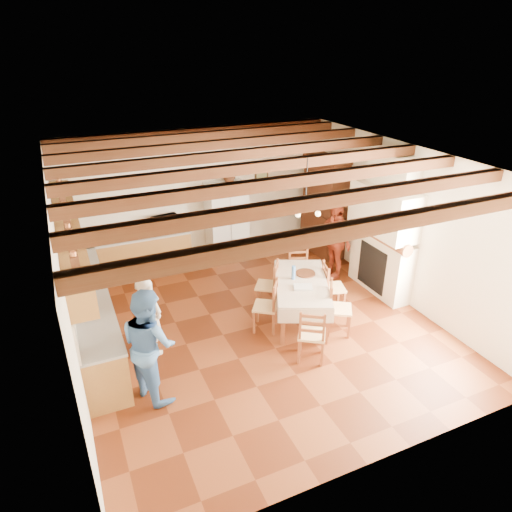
{
  "coord_description": "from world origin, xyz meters",
  "views": [
    {
      "loc": [
        -2.83,
        -6.26,
        4.68
      ],
      "look_at": [
        0.1,
        0.3,
        1.25
      ],
      "focal_mm": 32.0,
      "sensor_mm": 36.0,
      "label": 1
    }
  ],
  "objects_px": {
    "dining_table": "(301,286)",
    "chair_right_far": "(334,287)",
    "microwave": "(167,224)",
    "chair_left_far": "(267,285)",
    "chair_end_far": "(299,269)",
    "person_woman_red": "(335,240)",
    "chair_end_near": "(312,333)",
    "chair_left_near": "(265,305)",
    "hutch": "(324,206)",
    "person_woman_blue": "(149,344)",
    "refrigerator": "(226,220)",
    "chair_right_near": "(340,308)",
    "person_man": "(147,307)"
  },
  "relations": [
    {
      "from": "dining_table",
      "to": "chair_right_far",
      "type": "relative_size",
      "value": 2.06
    },
    {
      "from": "dining_table",
      "to": "microwave",
      "type": "height_order",
      "value": "microwave"
    },
    {
      "from": "chair_left_far",
      "to": "chair_end_far",
      "type": "relative_size",
      "value": 1.0
    },
    {
      "from": "dining_table",
      "to": "chair_left_far",
      "type": "relative_size",
      "value": 2.06
    },
    {
      "from": "person_woman_red",
      "to": "chair_end_near",
      "type": "bearing_deg",
      "value": -41.52
    },
    {
      "from": "chair_left_near",
      "to": "chair_right_far",
      "type": "bearing_deg",
      "value": 127.39
    },
    {
      "from": "hutch",
      "to": "person_woman_blue",
      "type": "relative_size",
      "value": 1.34
    },
    {
      "from": "chair_left_far",
      "to": "chair_end_far",
      "type": "distance_m",
      "value": 0.93
    },
    {
      "from": "hutch",
      "to": "chair_left_near",
      "type": "distance_m",
      "value": 3.67
    },
    {
      "from": "refrigerator",
      "to": "chair_end_near",
      "type": "xyz_separation_m",
      "value": [
        -0.14,
        -4.21,
        -0.41
      ]
    },
    {
      "from": "hutch",
      "to": "microwave",
      "type": "relative_size",
      "value": 4.03
    },
    {
      "from": "dining_table",
      "to": "person_woman_red",
      "type": "height_order",
      "value": "person_woman_red"
    },
    {
      "from": "chair_end_far",
      "to": "person_woman_blue",
      "type": "distance_m",
      "value": 3.84
    },
    {
      "from": "microwave",
      "to": "person_woman_red",
      "type": "bearing_deg",
      "value": -40.85
    },
    {
      "from": "chair_right_far",
      "to": "chair_end_near",
      "type": "xyz_separation_m",
      "value": [
        -1.13,
        -1.13,
        0.0
      ]
    },
    {
      "from": "chair_right_near",
      "to": "person_woman_red",
      "type": "xyz_separation_m",
      "value": [
        1.05,
        1.84,
        0.36
      ]
    },
    {
      "from": "chair_right_near",
      "to": "person_woman_red",
      "type": "bearing_deg",
      "value": 2.68
    },
    {
      "from": "hutch",
      "to": "dining_table",
      "type": "xyz_separation_m",
      "value": [
        -1.93,
        -2.39,
        -0.46
      ]
    },
    {
      "from": "chair_right_far",
      "to": "person_woman_red",
      "type": "height_order",
      "value": "person_woman_red"
    },
    {
      "from": "chair_right_far",
      "to": "person_woman_blue",
      "type": "xyz_separation_m",
      "value": [
        -3.62,
        -0.89,
        0.38
      ]
    },
    {
      "from": "chair_left_near",
      "to": "person_woman_blue",
      "type": "height_order",
      "value": "person_woman_blue"
    },
    {
      "from": "chair_left_near",
      "to": "chair_left_far",
      "type": "distance_m",
      "value": 0.74
    },
    {
      "from": "chair_end_near",
      "to": "microwave",
      "type": "relative_size",
      "value": 1.68
    },
    {
      "from": "hutch",
      "to": "chair_end_far",
      "type": "bearing_deg",
      "value": -135.87
    },
    {
      "from": "chair_right_near",
      "to": "chair_end_far",
      "type": "distance_m",
      "value": 1.58
    },
    {
      "from": "dining_table",
      "to": "microwave",
      "type": "relative_size",
      "value": 3.47
    },
    {
      "from": "chair_end_near",
      "to": "chair_end_far",
      "type": "distance_m",
      "value": 2.22
    },
    {
      "from": "chair_right_near",
      "to": "person_man",
      "type": "distance_m",
      "value": 3.24
    },
    {
      "from": "chair_left_far",
      "to": "chair_right_near",
      "type": "bearing_deg",
      "value": 67.34
    },
    {
      "from": "chair_left_far",
      "to": "chair_end_near",
      "type": "xyz_separation_m",
      "value": [
        -0.02,
        -1.71,
        0.0
      ]
    },
    {
      "from": "chair_end_near",
      "to": "chair_end_far",
      "type": "height_order",
      "value": "same"
    },
    {
      "from": "chair_end_near",
      "to": "person_man",
      "type": "distance_m",
      "value": 2.64
    },
    {
      "from": "chair_end_near",
      "to": "microwave",
      "type": "distance_m",
      "value": 4.35
    },
    {
      "from": "chair_right_far",
      "to": "person_man",
      "type": "xyz_separation_m",
      "value": [
        -3.43,
        0.12,
        0.36
      ]
    },
    {
      "from": "chair_left_near",
      "to": "person_man",
      "type": "xyz_separation_m",
      "value": [
        -1.98,
        0.2,
        0.36
      ]
    },
    {
      "from": "dining_table",
      "to": "chair_end_far",
      "type": "distance_m",
      "value": 1.07
    },
    {
      "from": "chair_left_near",
      "to": "microwave",
      "type": "relative_size",
      "value": 1.68
    },
    {
      "from": "person_woman_red",
      "to": "chair_end_far",
      "type": "bearing_deg",
      "value": -77.02
    },
    {
      "from": "refrigerator",
      "to": "microwave",
      "type": "relative_size",
      "value": 3.13
    },
    {
      "from": "chair_left_near",
      "to": "person_woman_blue",
      "type": "xyz_separation_m",
      "value": [
        -2.17,
        -0.81,
        0.38
      ]
    },
    {
      "from": "hutch",
      "to": "person_woman_blue",
      "type": "bearing_deg",
      "value": -147.28
    },
    {
      "from": "chair_end_far",
      "to": "microwave",
      "type": "relative_size",
      "value": 1.68
    },
    {
      "from": "refrigerator",
      "to": "chair_right_far",
      "type": "bearing_deg",
      "value": -73.14
    },
    {
      "from": "person_woman_red",
      "to": "microwave",
      "type": "bearing_deg",
      "value": -122.61
    },
    {
      "from": "chair_right_far",
      "to": "person_woman_red",
      "type": "xyz_separation_m",
      "value": [
        0.74,
        1.16,
        0.36
      ]
    },
    {
      "from": "hutch",
      "to": "chair_end_near",
      "type": "bearing_deg",
      "value": -125.05
    },
    {
      "from": "chair_left_near",
      "to": "chair_left_far",
      "type": "xyz_separation_m",
      "value": [
        0.34,
        0.66,
        0.0
      ]
    },
    {
      "from": "chair_left_far",
      "to": "person_man",
      "type": "distance_m",
      "value": 2.39
    },
    {
      "from": "refrigerator",
      "to": "chair_right_far",
      "type": "distance_m",
      "value": 3.26
    },
    {
      "from": "microwave",
      "to": "chair_right_far",
      "type": "bearing_deg",
      "value": -62.0
    }
  ]
}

